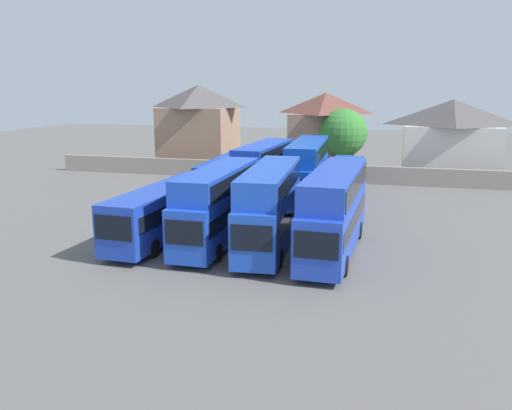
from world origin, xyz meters
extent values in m
plane|color=#605E5B|center=(0.00, 18.00, 0.00)|extent=(140.00, 140.00, 0.00)
cube|color=gray|center=(0.00, 23.64, 0.90)|extent=(56.00, 0.50, 1.80)
cube|color=#1D40BD|center=(-5.45, 0.31, 1.88)|extent=(3.16, 12.05, 3.05)
cube|color=black|center=(-5.76, -5.67, 2.25)|extent=(2.24, 0.20, 1.37)
cube|color=black|center=(-5.45, 0.31, 2.25)|extent=(3.15, 11.10, 0.96)
cylinder|color=black|center=(-4.47, -3.45, 0.55)|extent=(0.36, 1.11, 1.10)
cylinder|color=black|center=(-6.81, -3.33, 0.55)|extent=(0.36, 1.11, 1.10)
cylinder|color=black|center=(-4.09, 3.94, 0.55)|extent=(0.36, 1.11, 1.10)
cylinder|color=black|center=(-6.43, 4.06, 0.55)|extent=(0.36, 1.11, 1.10)
cube|color=blue|center=(-1.70, 0.05, 1.85)|extent=(2.49, 11.04, 2.98)
cube|color=black|center=(-1.73, -5.48, 2.20)|extent=(2.15, 0.09, 1.34)
cube|color=black|center=(-1.70, 0.05, 2.20)|extent=(2.52, 10.16, 0.94)
cube|color=blue|center=(-1.70, 0.33, 4.06)|extent=(2.44, 10.49, 1.45)
cube|color=black|center=(-1.70, 0.33, 4.06)|extent=(2.52, 9.94, 1.01)
cylinder|color=black|center=(-0.60, -3.37, 0.55)|extent=(0.30, 1.10, 1.10)
cylinder|color=black|center=(-2.84, -3.36, 0.55)|extent=(0.30, 1.10, 1.10)
cylinder|color=black|center=(-0.57, 3.47, 0.55)|extent=(0.30, 1.10, 1.10)
cylinder|color=black|center=(-2.81, 3.48, 0.55)|extent=(0.30, 1.10, 1.10)
cube|color=blue|center=(1.62, 0.02, 1.88)|extent=(3.24, 11.50, 3.04)
cube|color=black|center=(2.02, -5.66, 2.24)|extent=(2.16, 0.23, 1.37)
cube|color=black|center=(1.62, 0.02, 2.24)|extent=(3.22, 10.59, 0.96)
cube|color=blue|center=(1.60, 0.30, 4.18)|extent=(3.15, 10.93, 1.56)
cube|color=black|center=(1.60, 0.30, 4.18)|extent=(3.20, 10.37, 1.09)
cylinder|color=black|center=(3.00, -3.41, 0.55)|extent=(0.38, 1.12, 1.10)
cylinder|color=black|center=(0.74, -3.57, 0.55)|extent=(0.38, 1.12, 1.10)
cylinder|color=black|center=(2.51, 3.61, 0.55)|extent=(0.38, 1.12, 1.10)
cylinder|color=black|center=(0.25, 3.45, 0.55)|extent=(0.38, 1.12, 1.10)
cube|color=blue|center=(5.55, -0.13, 1.87)|extent=(2.85, 11.94, 3.03)
cube|color=black|center=(5.38, -6.08, 2.23)|extent=(2.21, 0.14, 1.36)
cube|color=black|center=(5.55, -0.13, 2.23)|extent=(2.86, 10.99, 0.95)
cube|color=blue|center=(5.56, 0.17, 4.18)|extent=(2.78, 11.34, 1.60)
cube|color=black|center=(5.56, 0.17, 4.18)|extent=(2.85, 10.75, 1.12)
cylinder|color=black|center=(6.59, -3.84, 0.55)|extent=(0.33, 1.11, 1.10)
cylinder|color=black|center=(4.29, -3.78, 0.55)|extent=(0.33, 1.11, 1.10)
cylinder|color=black|center=(6.80, 3.51, 0.55)|extent=(0.33, 1.11, 1.10)
cylinder|color=black|center=(4.50, 3.58, 0.55)|extent=(0.33, 1.11, 1.10)
cube|color=#113FC0|center=(-5.59, 13.77, 1.85)|extent=(2.79, 10.12, 2.98)
cube|color=black|center=(-5.49, 8.71, 2.21)|extent=(2.28, 0.13, 1.34)
cube|color=black|center=(-5.59, 13.77, 2.21)|extent=(2.81, 9.32, 0.94)
cylinder|color=black|center=(-4.33, 10.67, 0.55)|extent=(0.32, 1.11, 1.10)
cylinder|color=black|center=(-6.71, 10.62, 0.55)|extent=(0.32, 1.11, 1.10)
cylinder|color=black|center=(-4.46, 16.91, 0.55)|extent=(0.32, 1.11, 1.10)
cylinder|color=black|center=(-6.84, 16.86, 0.55)|extent=(0.32, 1.11, 1.10)
cube|color=blue|center=(-2.05, 13.28, 1.90)|extent=(3.17, 10.91, 3.08)
cube|color=black|center=(-2.38, 7.89, 2.26)|extent=(2.21, 0.22, 1.38)
cube|color=black|center=(-2.05, 13.28, 2.26)|extent=(3.15, 10.05, 0.97)
cube|color=blue|center=(-2.03, 13.55, 4.14)|extent=(3.08, 10.36, 1.42)
cube|color=black|center=(-2.03, 13.55, 4.14)|extent=(3.14, 9.83, 0.99)
cylinder|color=black|center=(-1.10, 9.88, 0.55)|extent=(0.37, 1.12, 1.10)
cylinder|color=black|center=(-3.41, 10.02, 0.55)|extent=(0.37, 1.12, 1.10)
cylinder|color=black|center=(-0.69, 16.54, 0.55)|extent=(0.37, 1.12, 1.10)
cylinder|color=black|center=(-3.00, 16.69, 0.55)|extent=(0.37, 1.12, 1.10)
cube|color=blue|center=(1.65, 13.74, 1.92)|extent=(3.03, 11.84, 3.12)
cube|color=black|center=(1.92, 7.85, 2.29)|extent=(2.20, 0.18, 1.40)
cube|color=black|center=(1.65, 13.74, 2.29)|extent=(3.02, 10.91, 0.98)
cube|color=blue|center=(1.64, 14.03, 4.30)|extent=(2.95, 11.25, 1.65)
cube|color=black|center=(1.64, 14.03, 4.30)|extent=(3.01, 10.67, 1.15)
cylinder|color=black|center=(2.96, 10.15, 0.55)|extent=(0.35, 1.11, 1.10)
cylinder|color=black|center=(0.67, 10.05, 0.55)|extent=(0.35, 1.11, 1.10)
cylinder|color=black|center=(2.64, 17.42, 0.55)|extent=(0.35, 1.11, 1.10)
cylinder|color=black|center=(0.34, 17.32, 0.55)|extent=(0.35, 1.11, 1.10)
cube|color=blue|center=(4.61, 13.45, 1.88)|extent=(2.85, 11.40, 3.04)
cube|color=black|center=(4.48, 7.76, 2.24)|extent=(2.26, 0.14, 1.37)
cube|color=black|center=(4.61, 13.45, 2.24)|extent=(2.86, 10.50, 0.96)
cylinder|color=black|center=(5.71, 9.91, 0.55)|extent=(0.33, 1.11, 1.10)
cylinder|color=black|center=(3.35, 9.97, 0.55)|extent=(0.33, 1.11, 1.10)
cylinder|color=black|center=(5.88, 16.94, 0.55)|extent=(0.33, 1.11, 1.10)
cylinder|color=black|center=(3.52, 17.00, 0.55)|extent=(0.33, 1.11, 1.10)
cube|color=#9E7A60|center=(-14.17, 30.40, 3.54)|extent=(8.00, 7.82, 7.07)
pyramid|color=#514C4C|center=(-14.17, 30.40, 8.35)|extent=(8.40, 8.21, 2.56)
cube|color=#9E7A60|center=(1.04, 29.42, 3.31)|extent=(7.10, 7.32, 6.63)
pyramid|color=brown|center=(1.04, 29.42, 7.73)|extent=(7.46, 7.69, 2.21)
cube|color=silver|center=(14.31, 29.34, 2.78)|extent=(9.66, 6.27, 5.56)
pyramid|color=#514C4C|center=(14.31, 29.34, 6.89)|extent=(10.14, 6.58, 2.66)
cylinder|color=brown|center=(3.32, 26.14, 1.52)|extent=(0.44, 0.44, 3.04)
sphere|color=#387F33|center=(3.32, 26.14, 4.81)|extent=(5.04, 5.04, 5.04)
camera|label=1|loc=(8.95, -31.40, 9.98)|focal=38.37mm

